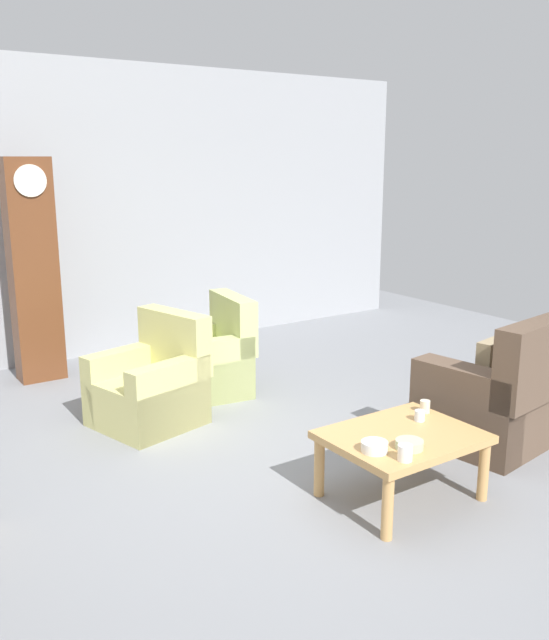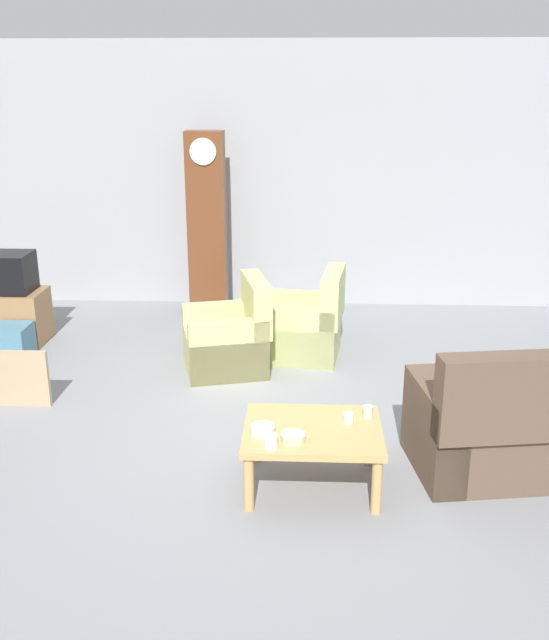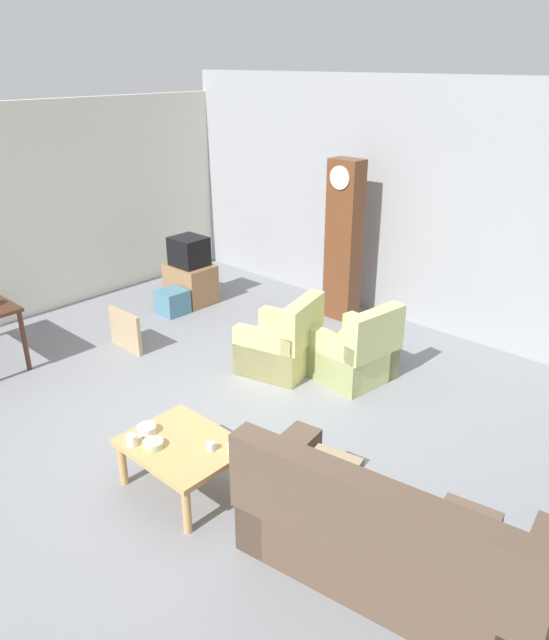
{
  "view_description": "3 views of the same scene",
  "coord_description": "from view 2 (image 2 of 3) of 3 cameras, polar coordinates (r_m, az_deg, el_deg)",
  "views": [
    {
      "loc": [
        -2.63,
        -3.79,
        2.19
      ],
      "look_at": [
        0.33,
        0.57,
        0.93
      ],
      "focal_mm": 38.33,
      "sensor_mm": 36.0,
      "label": 1
    },
    {
      "loc": [
        0.3,
        -5.33,
        2.75
      ],
      "look_at": [
        0.03,
        0.71,
        0.71
      ],
      "focal_mm": 40.22,
      "sensor_mm": 36.0,
      "label": 2
    },
    {
      "loc": [
        3.7,
        -3.35,
        3.37
      ],
      "look_at": [
        -0.02,
        0.7,
        0.95
      ],
      "focal_mm": 33.44,
      "sensor_mm": 36.0,
      "label": 3
    }
  ],
  "objects": [
    {
      "name": "armchair_olive_near",
      "position": [
        7.08,
        -3.59,
        -1.6
      ],
      "size": [
        0.95,
        0.93,
        0.92
      ],
      "color": "#CCC67A",
      "rests_on": "ground_plane"
    },
    {
      "name": "tv_stand_cabinet",
      "position": [
        8.32,
        -20.0,
        0.26
      ],
      "size": [
        0.68,
        0.52,
        0.58
      ],
      "primitive_type": "cube",
      "color": "#997047",
      "rests_on": "ground_plane"
    },
    {
      "name": "storage_box_blue",
      "position": [
        7.88,
        -20.14,
        -1.64
      ],
      "size": [
        0.36,
        0.39,
        0.35
      ],
      "primitive_type": "cube",
      "color": "teal",
      "rests_on": "ground_plane"
    },
    {
      "name": "cup_blue_rimmed",
      "position": [
        5.11,
        5.9,
        -7.75
      ],
      "size": [
        0.07,
        0.07,
        0.07
      ],
      "primitive_type": "cylinder",
      "color": "silver",
      "rests_on": "coffee_table_wood"
    },
    {
      "name": "bowl_shallow_green",
      "position": [
        4.85,
        1.49,
        -9.31
      ],
      "size": [
        0.17,
        0.17,
        0.05
      ],
      "primitive_type": "cylinder",
      "color": "#B2C69E",
      "rests_on": "coffee_table_wood"
    },
    {
      "name": "ground_plane",
      "position": [
        6.0,
        -0.57,
        -8.64
      ],
      "size": [
        10.4,
        10.4,
        0.0
      ],
      "primitive_type": "plane",
      "color": "gray"
    },
    {
      "name": "tv_crt",
      "position": [
        8.18,
        -20.38,
        3.57
      ],
      "size": [
        0.48,
        0.44,
        0.42
      ],
      "primitive_type": "cube",
      "color": "black",
      "rests_on": "tv_stand_cabinet"
    },
    {
      "name": "garage_door_wall",
      "position": [
        9.0,
        0.67,
        11.3
      ],
      "size": [
        8.4,
        0.16,
        3.2
      ],
      "primitive_type": "cube",
      "color": "#9EA0A5",
      "rests_on": "ground_plane"
    },
    {
      "name": "coffee_table_wood",
      "position": [
        5.06,
        3.06,
        -9.23
      ],
      "size": [
        0.96,
        0.76,
        0.45
      ],
      "color": "tan",
      "rests_on": "ground_plane"
    },
    {
      "name": "armchair_olive_far",
      "position": [
        7.42,
        2.54,
        -0.6
      ],
      "size": [
        0.89,
        0.86,
        0.92
      ],
      "color": "#C1CB7F",
      "rests_on": "ground_plane"
    },
    {
      "name": "cup_white_porcelain",
      "position": [
        4.75,
        -0.29,
        -9.65
      ],
      "size": [
        0.09,
        0.09,
        0.1
      ],
      "primitive_type": "cylinder",
      "color": "white",
      "rests_on": "coffee_table_wood"
    },
    {
      "name": "framed_picture_leaning",
      "position": [
        6.7,
        -19.94,
        -4.38
      ],
      "size": [
        0.6,
        0.05,
        0.51
      ],
      "primitive_type": "cube",
      "color": "tan",
      "rests_on": "ground_plane"
    },
    {
      "name": "grandfather_clock",
      "position": [
        8.58,
        -5.39,
        7.49
      ],
      "size": [
        0.44,
        0.3,
        2.19
      ],
      "color": "brown",
      "rests_on": "ground_plane"
    },
    {
      "name": "cup_cream_tall",
      "position": [
        5.2,
        7.46,
        -7.25
      ],
      "size": [
        0.07,
        0.07,
        0.09
      ],
      "primitive_type": "cylinder",
      "color": "beige",
      "rests_on": "coffee_table_wood"
    },
    {
      "name": "bowl_white_stacked",
      "position": [
        4.93,
        -0.92,
        -8.73
      ],
      "size": [
        0.16,
        0.16,
        0.06
      ],
      "primitive_type": "cylinder",
      "color": "white",
      "rests_on": "coffee_table_wood"
    }
  ]
}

